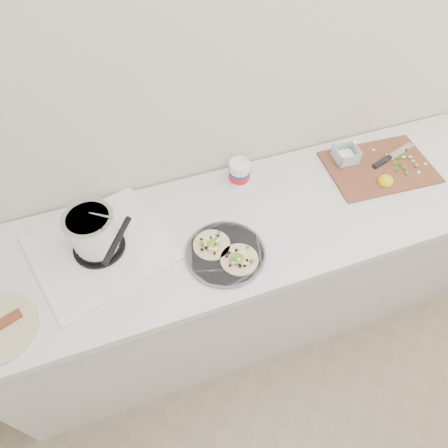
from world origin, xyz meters
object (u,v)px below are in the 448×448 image
object	(u,v)px
taco_plate	(225,252)
cutboard	(377,164)
tub	(240,171)
stove	(96,238)

from	to	relation	value
taco_plate	cutboard	bearing A→B (deg)	15.49
tub	cutboard	size ratio (longest dim) A/B	0.43
tub	cutboard	distance (m)	0.65
stove	taco_plate	xyz separation A→B (m)	(0.46, -0.18, -0.06)
stove	tub	size ratio (longest dim) A/B	2.80
taco_plate	cutboard	xyz separation A→B (m)	(0.83, 0.23, 0.00)
tub	cutboard	world-z (taller)	tub
taco_plate	tub	size ratio (longest dim) A/B	1.46
stove	cutboard	world-z (taller)	stove
taco_plate	tub	world-z (taller)	tub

